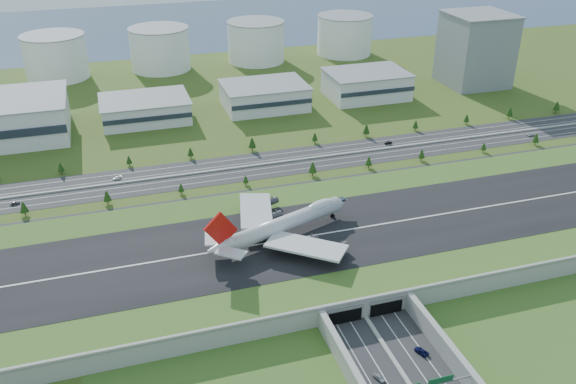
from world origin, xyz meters
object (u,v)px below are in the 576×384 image
object	(u,v)px
car_6	(531,135)
car_7	(117,178)
car_2	(421,351)
car_0	(379,377)
office_tower	(476,50)
boeing_747	(283,224)
fuel_tank_a	(56,57)
car_4	(15,203)
car_5	(388,143)

from	to	relation	value
car_6	car_7	size ratio (longest dim) A/B	1.05
car_2	car_0	bearing A→B (deg)	-1.82
office_tower	car_6	bearing A→B (deg)	-102.26
boeing_747	car_7	bearing A→B (deg)	104.88
boeing_747	car_6	bearing A→B (deg)	3.50
fuel_tank_a	car_7	size ratio (longest dim) A/B	9.66
fuel_tank_a	car_4	bearing A→B (deg)	-94.30
office_tower	boeing_747	xyz separation A→B (m)	(-217.28, -191.97, -12.76)
fuel_tank_a	car_2	distance (m)	406.22
fuel_tank_a	boeing_747	bearing A→B (deg)	-71.50
car_2	car_4	size ratio (longest dim) A/B	1.18
car_4	car_5	size ratio (longest dim) A/B	0.97
car_4	fuel_tank_a	bearing A→B (deg)	-22.22
car_5	car_7	distance (m)	166.54
car_7	car_6	bearing A→B (deg)	70.65
car_4	car_7	world-z (taller)	car_4
boeing_747	car_0	xyz separation A→B (m)	(8.73, -84.31, -13.79)
car_5	fuel_tank_a	bearing A→B (deg)	-142.07
boeing_747	car_7	size ratio (longest dim) A/B	14.31
office_tower	car_5	distance (m)	153.24
car_2	car_4	distance (m)	218.41
office_tower	car_4	xyz separation A→B (m)	(-336.81, -108.50, -26.57)
car_2	car_7	distance (m)	199.65
car_2	car_7	size ratio (longest dim) A/B	1.08
car_2	boeing_747	bearing A→B (deg)	-91.53
car_7	car_5	bearing A→B (deg)	74.03
fuel_tank_a	car_7	xyz separation A→B (m)	(35.18, -209.05, -16.63)
boeing_747	car_5	bearing A→B (deg)	25.07
office_tower	boeing_747	distance (m)	290.22
office_tower	boeing_747	world-z (taller)	office_tower
office_tower	car_4	size ratio (longest dim) A/B	11.60
car_0	car_5	bearing A→B (deg)	42.77
car_2	office_tower	bearing A→B (deg)	-146.88
fuel_tank_a	boeing_747	world-z (taller)	fuel_tank_a
boeing_747	car_5	distance (m)	140.15
boeing_747	car_4	world-z (taller)	boeing_747
fuel_tank_a	car_0	distance (m)	407.18
car_2	car_4	bearing A→B (deg)	-69.16
car_5	car_7	bearing A→B (deg)	-95.99
office_tower	fuel_tank_a	world-z (taller)	office_tower
car_2	car_5	world-z (taller)	car_5
boeing_747	fuel_tank_a	bearing A→B (deg)	88.79
office_tower	car_4	distance (m)	354.85
car_0	car_6	size ratio (longest dim) A/B	0.89
office_tower	car_4	world-z (taller)	office_tower
boeing_747	car_4	bearing A→B (deg)	125.36
car_6	car_7	world-z (taller)	car_6
office_tower	car_0	distance (m)	347.18
fuel_tank_a	car_6	world-z (taller)	fuel_tank_a
office_tower	car_2	xyz separation A→B (m)	(-188.77, -269.08, -26.60)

